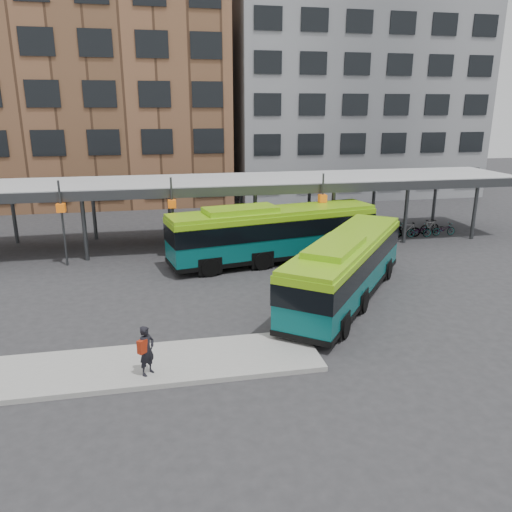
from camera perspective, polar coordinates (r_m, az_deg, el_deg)
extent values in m
plane|color=#28282B|center=(20.99, 0.18, -7.49)|extent=(120.00, 120.00, 0.00)
cube|color=gray|center=(17.98, -15.62, -12.21)|extent=(14.00, 3.00, 0.18)
cube|color=#999B9E|center=(32.32, -4.50, 8.45)|extent=(40.00, 6.00, 0.35)
cube|color=#383A3D|center=(29.40, -3.77, 7.35)|extent=(40.00, 0.15, 0.55)
cylinder|color=#383A3D|center=(36.08, -25.95, 4.29)|extent=(0.24, 0.24, 3.80)
cylinder|color=#383A3D|center=(30.30, -19.01, 2.99)|extent=(0.24, 0.24, 3.80)
cylinder|color=#383A3D|center=(35.15, -18.04, 4.87)|extent=(0.24, 0.24, 3.80)
cylinder|color=#383A3D|center=(30.03, -9.52, 3.56)|extent=(0.24, 0.24, 3.80)
cylinder|color=#383A3D|center=(34.92, -9.85, 5.37)|extent=(0.24, 0.24, 3.80)
cylinder|color=#383A3D|center=(30.58, -0.10, 4.03)|extent=(0.24, 0.24, 3.80)
cylinder|color=#383A3D|center=(35.39, -1.70, 5.76)|extent=(0.24, 0.24, 3.80)
cylinder|color=#383A3D|center=(31.92, 8.76, 4.37)|extent=(0.24, 0.24, 3.80)
cylinder|color=#383A3D|center=(36.56, 6.09, 6.02)|extent=(0.24, 0.24, 3.80)
cylinder|color=#383A3D|center=(33.95, 16.74, 4.59)|extent=(0.24, 0.24, 3.80)
cylinder|color=#383A3D|center=(38.34, 13.28, 6.17)|extent=(0.24, 0.24, 3.80)
cylinder|color=#383A3D|center=(36.55, 23.71, 4.70)|extent=(0.24, 0.24, 3.80)
cylinder|color=#383A3D|center=(40.66, 19.75, 6.21)|extent=(0.24, 0.24, 3.80)
cylinder|color=#383A3D|center=(29.57, -21.20, 3.45)|extent=(0.12, 0.12, 4.80)
cube|color=#D3590C|center=(29.40, -21.39, 5.15)|extent=(0.45, 0.45, 0.45)
cylinder|color=#383A3D|center=(29.14, -9.50, 4.17)|extent=(0.12, 0.12, 4.80)
cube|color=#D3590C|center=(28.96, -9.58, 5.91)|extent=(0.45, 0.45, 0.45)
cylinder|color=#383A3D|center=(30.75, 7.55, 4.90)|extent=(0.12, 0.12, 4.80)
cube|color=#D3590C|center=(30.58, 7.61, 6.55)|extent=(0.45, 0.45, 0.45)
cube|color=brown|center=(51.19, -19.34, 18.47)|extent=(26.00, 14.00, 22.00)
cube|color=slate|center=(54.53, 10.45, 17.88)|extent=(24.00, 14.00, 20.00)
cube|color=#074F4F|center=(23.19, 10.27, -1.38)|extent=(8.81, 10.39, 2.36)
cube|color=black|center=(23.05, 10.33, -0.27)|extent=(8.88, 10.47, 0.90)
cube|color=#75B112|center=(22.83, 10.43, 1.66)|extent=(8.74, 10.34, 0.19)
cube|color=#75B112|center=(21.03, 9.01, 0.97)|extent=(3.66, 4.02, 0.33)
cube|color=black|center=(23.54, 10.13, -3.85)|extent=(8.89, 10.47, 0.23)
cylinder|color=black|center=(26.76, 14.82, -1.57)|extent=(0.80, 0.92, 0.94)
cylinder|color=black|center=(27.26, 10.10, -0.92)|extent=(0.80, 0.92, 0.94)
cylinder|color=black|center=(22.23, 12.15, -5.14)|extent=(0.80, 0.92, 0.94)
cylinder|color=black|center=(22.84, 6.55, -4.27)|extent=(0.80, 0.92, 0.94)
cylinder|color=black|center=(19.70, 10.03, -7.93)|extent=(0.80, 0.92, 0.94)
cylinder|color=black|center=(20.39, 3.79, -6.83)|extent=(0.80, 0.92, 0.94)
cube|color=#074F4F|center=(28.56, 2.01, 2.50)|extent=(12.29, 4.80, 2.51)
cube|color=black|center=(28.45, 2.02, 3.48)|extent=(12.35, 4.87, 0.95)
cube|color=#75B112|center=(28.26, 2.04, 5.16)|extent=(12.27, 4.70, 0.20)
cube|color=#75B112|center=(27.46, -1.78, 5.25)|extent=(4.28, 2.55, 0.35)
cube|color=black|center=(28.86, 1.99, 0.32)|extent=(12.36, 4.87, 0.24)
cylinder|color=black|center=(29.69, 10.03, 0.59)|extent=(1.04, 0.49, 1.00)
cylinder|color=black|center=(31.69, 7.68, 1.72)|extent=(1.04, 0.49, 1.00)
cylinder|color=black|center=(27.31, 0.76, -0.56)|extent=(1.04, 0.49, 1.00)
cylinder|color=black|center=(29.48, -1.13, 0.74)|extent=(1.04, 0.49, 1.00)
cylinder|color=black|center=(26.32, -5.26, -1.31)|extent=(1.04, 0.49, 1.00)
cylinder|color=black|center=(28.56, -6.74, 0.09)|extent=(1.04, 0.49, 1.00)
imported|color=black|center=(16.80, -12.37, -10.51)|extent=(0.72, 0.72, 1.69)
cube|color=maroon|center=(16.59, -12.86, -10.04)|extent=(0.35, 0.35, 0.45)
imported|color=slate|center=(35.30, 13.88, 2.80)|extent=(1.73, 0.99, 0.86)
imported|color=slate|center=(35.09, 15.09, 2.76)|extent=(1.72, 0.60, 1.02)
imported|color=slate|center=(35.93, 15.46, 2.99)|extent=(1.89, 0.98, 0.95)
imported|color=slate|center=(35.88, 16.93, 2.93)|extent=(1.79, 0.93, 1.04)
imported|color=slate|center=(36.01, 18.14, 2.76)|extent=(1.78, 0.82, 0.90)
imported|color=slate|center=(37.27, 19.22, 3.19)|extent=(1.73, 0.81, 1.00)
imported|color=slate|center=(37.09, 20.66, 2.88)|extent=(1.68, 0.61, 0.88)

